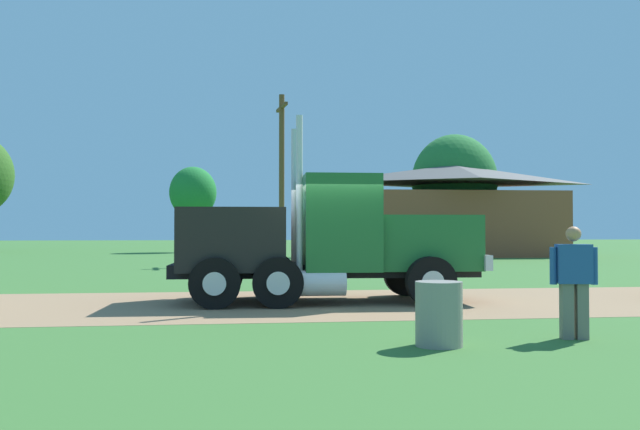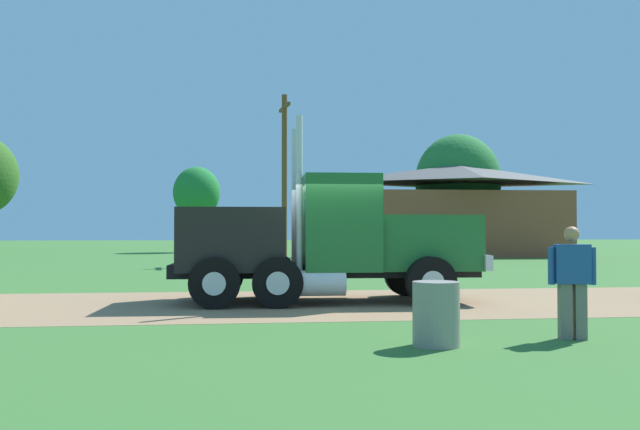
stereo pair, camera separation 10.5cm
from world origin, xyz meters
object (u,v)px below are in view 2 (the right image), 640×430
object	(u,v)px
truck_foreground_white	(324,242)
steel_barrel	(436,314)
shed_building	(459,212)
visitor_walking_mid	(572,278)
utility_pole_near	(284,174)

from	to	relation	value
truck_foreground_white	steel_barrel	distance (m)	5.99
shed_building	truck_foreground_white	bearing A→B (deg)	-114.32
steel_barrel	shed_building	world-z (taller)	shed_building
visitor_walking_mid	shed_building	bearing A→B (deg)	74.35
truck_foreground_white	utility_pole_near	xyz separation A→B (m)	(0.33, 17.46, 2.96)
utility_pole_near	steel_barrel	bearing A→B (deg)	-88.90
steel_barrel	shed_building	distance (m)	33.65
truck_foreground_white	shed_building	xyz separation A→B (m)	(11.69, 25.87, 1.41)
visitor_walking_mid	utility_pole_near	distance (m)	23.39
steel_barrel	utility_pole_near	size ratio (longest dim) A/B	0.11
truck_foreground_white	utility_pole_near	distance (m)	17.71
steel_barrel	shed_building	size ratio (longest dim) A/B	0.07
visitor_walking_mid	shed_building	size ratio (longest dim) A/B	0.13
shed_building	steel_barrel	bearing A→B (deg)	-108.96
utility_pole_near	shed_building	bearing A→B (deg)	36.53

